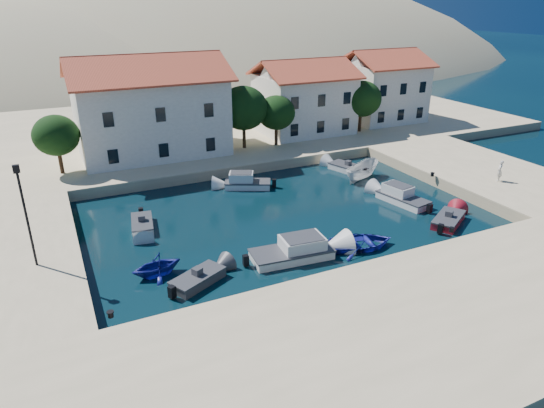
{
  "coord_description": "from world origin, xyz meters",
  "views": [
    {
      "loc": [
        -15.59,
        -20.62,
        15.55
      ],
      "look_at": [
        -1.93,
        8.24,
        2.0
      ],
      "focal_mm": 32.0,
      "sensor_mm": 36.0,
      "label": 1
    }
  ],
  "objects_px": {
    "building_mid": "(304,95)",
    "building_right": "(383,85)",
    "cabin_cruiser_south": "(292,252)",
    "pedestrian": "(500,171)",
    "lamppost": "(24,207)",
    "boat_east": "(361,179)",
    "building_left": "(150,104)",
    "cabin_cruiser_east": "(403,198)",
    "rowboat_south": "(360,247)"
  },
  "relations": [
    {
      "from": "cabin_cruiser_east",
      "to": "pedestrian",
      "type": "relative_size",
      "value": 2.57
    },
    {
      "from": "boat_east",
      "to": "cabin_cruiser_east",
      "type": "bearing_deg",
      "value": 153.88
    },
    {
      "from": "building_right",
      "to": "pedestrian",
      "type": "xyz_separation_m",
      "value": [
        -5.03,
        -23.39,
        -3.55
      ]
    },
    {
      "from": "building_mid",
      "to": "rowboat_south",
      "type": "bearing_deg",
      "value": -110.66
    },
    {
      "from": "building_left",
      "to": "building_right",
      "type": "xyz_separation_m",
      "value": [
        30.0,
        2.0,
        -0.46
      ]
    },
    {
      "from": "building_right",
      "to": "rowboat_south",
      "type": "distance_m",
      "value": 34.98
    },
    {
      "from": "building_right",
      "to": "pedestrian",
      "type": "height_order",
      "value": "building_right"
    },
    {
      "from": "building_mid",
      "to": "building_right",
      "type": "relative_size",
      "value": 1.11
    },
    {
      "from": "building_mid",
      "to": "cabin_cruiser_east",
      "type": "relative_size",
      "value": 2.22
    },
    {
      "from": "building_right",
      "to": "boat_east",
      "type": "height_order",
      "value": "building_right"
    },
    {
      "from": "cabin_cruiser_south",
      "to": "boat_east",
      "type": "bearing_deg",
      "value": 44.61
    },
    {
      "from": "building_left",
      "to": "lamppost",
      "type": "bearing_deg",
      "value": -119.9
    },
    {
      "from": "building_right",
      "to": "lamppost",
      "type": "relative_size",
      "value": 1.52
    },
    {
      "from": "lamppost",
      "to": "rowboat_south",
      "type": "height_order",
      "value": "lamppost"
    },
    {
      "from": "boat_east",
      "to": "building_mid",
      "type": "bearing_deg",
      "value": -30.58
    },
    {
      "from": "rowboat_south",
      "to": "cabin_cruiser_east",
      "type": "bearing_deg",
      "value": -46.8
    },
    {
      "from": "cabin_cruiser_south",
      "to": "pedestrian",
      "type": "height_order",
      "value": "pedestrian"
    },
    {
      "from": "cabin_cruiser_south",
      "to": "building_mid",
      "type": "bearing_deg",
      "value": 65.1
    },
    {
      "from": "pedestrian",
      "to": "building_mid",
      "type": "bearing_deg",
      "value": -108.59
    },
    {
      "from": "building_left",
      "to": "pedestrian",
      "type": "distance_m",
      "value": 33.12
    },
    {
      "from": "cabin_cruiser_east",
      "to": "boat_east",
      "type": "relative_size",
      "value": 1.03
    },
    {
      "from": "building_mid",
      "to": "boat_east",
      "type": "bearing_deg",
      "value": -96.96
    },
    {
      "from": "lamppost",
      "to": "cabin_cruiser_south",
      "type": "height_order",
      "value": "lamppost"
    },
    {
      "from": "cabin_cruiser_east",
      "to": "pedestrian",
      "type": "xyz_separation_m",
      "value": [
        9.04,
        -1.46,
        1.44
      ]
    },
    {
      "from": "rowboat_south",
      "to": "pedestrian",
      "type": "height_order",
      "value": "pedestrian"
    },
    {
      "from": "rowboat_south",
      "to": "boat_east",
      "type": "bearing_deg",
      "value": -24.93
    },
    {
      "from": "cabin_cruiser_south",
      "to": "rowboat_south",
      "type": "xyz_separation_m",
      "value": [
        4.88,
        -0.63,
        -0.48
      ]
    },
    {
      "from": "building_mid",
      "to": "cabin_cruiser_east",
      "type": "bearing_deg",
      "value": -95.63
    },
    {
      "from": "building_left",
      "to": "cabin_cruiser_south",
      "type": "bearing_deg",
      "value": -82.07
    },
    {
      "from": "building_mid",
      "to": "lamppost",
      "type": "relative_size",
      "value": 1.69
    },
    {
      "from": "building_mid",
      "to": "lamppost",
      "type": "distance_m",
      "value": 36.21
    },
    {
      "from": "building_left",
      "to": "cabin_cruiser_south",
      "type": "xyz_separation_m",
      "value": [
        3.37,
        -24.22,
        -5.46
      ]
    },
    {
      "from": "building_left",
      "to": "rowboat_south",
      "type": "height_order",
      "value": "building_left"
    },
    {
      "from": "building_left",
      "to": "building_mid",
      "type": "distance_m",
      "value": 18.04
    },
    {
      "from": "building_left",
      "to": "pedestrian",
      "type": "xyz_separation_m",
      "value": [
        24.97,
        -21.39,
        -4.02
      ]
    },
    {
      "from": "lamppost",
      "to": "cabin_cruiser_east",
      "type": "height_order",
      "value": "lamppost"
    },
    {
      "from": "rowboat_south",
      "to": "cabin_cruiser_east",
      "type": "height_order",
      "value": "cabin_cruiser_east"
    },
    {
      "from": "rowboat_south",
      "to": "cabin_cruiser_east",
      "type": "relative_size",
      "value": 0.98
    },
    {
      "from": "lamppost",
      "to": "boat_east",
      "type": "relative_size",
      "value": 1.36
    },
    {
      "from": "boat_east",
      "to": "building_left",
      "type": "bearing_deg",
      "value": 26.22
    },
    {
      "from": "lamppost",
      "to": "boat_east",
      "type": "xyz_separation_m",
      "value": [
        27.71,
        6.32,
        -4.75
      ]
    },
    {
      "from": "boat_east",
      "to": "pedestrian",
      "type": "distance_m",
      "value": 11.83
    },
    {
      "from": "lamppost",
      "to": "pedestrian",
      "type": "relative_size",
      "value": 3.39
    },
    {
      "from": "cabin_cruiser_south",
      "to": "building_left",
      "type": "bearing_deg",
      "value": 103.15
    },
    {
      "from": "building_mid",
      "to": "cabin_cruiser_east",
      "type": "height_order",
      "value": "building_mid"
    },
    {
      "from": "rowboat_south",
      "to": "pedestrian",
      "type": "relative_size",
      "value": 2.53
    },
    {
      "from": "rowboat_south",
      "to": "cabin_cruiser_south",
      "type": "bearing_deg",
      "value": 93.12
    },
    {
      "from": "cabin_cruiser_south",
      "to": "lamppost",
      "type": "bearing_deg",
      "value": 169.39
    },
    {
      "from": "building_mid",
      "to": "boat_east",
      "type": "distance_m",
      "value": 15.68
    },
    {
      "from": "building_mid",
      "to": "cabin_cruiser_south",
      "type": "distance_m",
      "value": 29.54
    }
  ]
}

